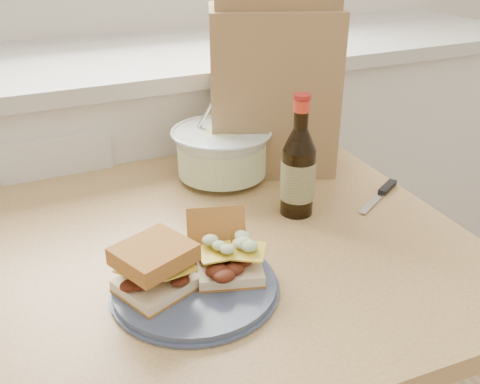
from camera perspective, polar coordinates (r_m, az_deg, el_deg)
name	(u,v)px	position (r m, az deg, el deg)	size (l,w,h in m)	color
cabinet_run	(167,193)	(1.77, -7.81, -0.09)	(2.50, 0.64, 0.94)	silver
dining_table	(224,277)	(1.09, -1.67, -9.09)	(0.94, 0.94, 0.73)	tan
plate	(195,286)	(0.88, -4.82, -9.96)	(0.26, 0.26, 0.02)	#404C68
sandwich_left	(155,268)	(0.84, -9.07, -7.99)	(0.14, 0.13, 0.08)	beige
sandwich_right	(225,251)	(0.89, -1.63, -6.36)	(0.13, 0.17, 0.09)	beige
coleslaw_bowl	(222,155)	(1.22, -1.96, 3.99)	(0.23, 0.23, 0.23)	silver
beer_bottle	(298,171)	(1.07, 6.24, 2.28)	(0.07, 0.07, 0.25)	black
knife	(384,191)	(1.22, 15.07, 0.09)	(0.16, 0.10, 0.01)	silver
paper_bag	(272,91)	(1.26, 3.48, 10.73)	(0.28, 0.19, 0.37)	#9E7B4C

